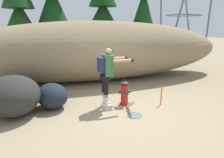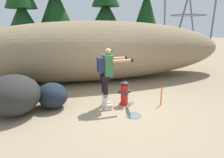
{
  "view_description": "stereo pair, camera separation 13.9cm",
  "coord_description": "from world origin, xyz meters",
  "px_view_note": "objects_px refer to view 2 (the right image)",
  "views": [
    {
      "loc": [
        -1.77,
        -4.91,
        2.37
      ],
      "look_at": [
        -0.12,
        0.69,
        0.75
      ],
      "focal_mm": 31.58,
      "sensor_mm": 36.0,
      "label": 1
    },
    {
      "loc": [
        -1.64,
        -4.95,
        2.37
      ],
      "look_at": [
        -0.12,
        0.69,
        0.75
      ],
      "focal_mm": 31.58,
      "sensor_mm": 36.0,
      "label": 2
    }
  ],
  "objects_px": {
    "boulder_large": "(52,95)",
    "boulder_mid": "(13,95)",
    "utility_worker": "(107,71)",
    "survey_stake": "(161,96)",
    "boulder_small": "(30,90)",
    "fire_hydrant": "(124,93)",
    "boulder_outlier": "(7,91)"
  },
  "relations": [
    {
      "from": "boulder_large",
      "to": "boulder_mid",
      "type": "distance_m",
      "value": 1.03
    },
    {
      "from": "fire_hydrant",
      "to": "boulder_mid",
      "type": "bearing_deg",
      "value": 177.4
    },
    {
      "from": "fire_hydrant",
      "to": "survey_stake",
      "type": "distance_m",
      "value": 1.11
    },
    {
      "from": "boulder_large",
      "to": "boulder_small",
      "type": "height_order",
      "value": "boulder_large"
    },
    {
      "from": "utility_worker",
      "to": "survey_stake",
      "type": "relative_size",
      "value": 2.9
    },
    {
      "from": "utility_worker",
      "to": "fire_hydrant",
      "type": "bearing_deg",
      "value": -0.47
    },
    {
      "from": "boulder_mid",
      "to": "survey_stake",
      "type": "height_order",
      "value": "boulder_mid"
    },
    {
      "from": "boulder_mid",
      "to": "boulder_small",
      "type": "bearing_deg",
      "value": 77.66
    },
    {
      "from": "boulder_large",
      "to": "boulder_mid",
      "type": "height_order",
      "value": "boulder_mid"
    },
    {
      "from": "survey_stake",
      "to": "utility_worker",
      "type": "bearing_deg",
      "value": 168.94
    },
    {
      "from": "boulder_large",
      "to": "boulder_small",
      "type": "distance_m",
      "value": 1.22
    },
    {
      "from": "utility_worker",
      "to": "boulder_mid",
      "type": "height_order",
      "value": "utility_worker"
    },
    {
      "from": "fire_hydrant",
      "to": "boulder_large",
      "type": "xyz_separation_m",
      "value": [
        -2.1,
        0.35,
        0.01
      ]
    },
    {
      "from": "fire_hydrant",
      "to": "boulder_small",
      "type": "distance_m",
      "value": 3.13
    },
    {
      "from": "boulder_mid",
      "to": "survey_stake",
      "type": "relative_size",
      "value": 2.39
    },
    {
      "from": "fire_hydrant",
      "to": "utility_worker",
      "type": "bearing_deg",
      "value": -177.1
    },
    {
      "from": "boulder_large",
      "to": "boulder_mid",
      "type": "xyz_separation_m",
      "value": [
        -1.0,
        -0.21,
        0.18
      ]
    },
    {
      "from": "fire_hydrant",
      "to": "survey_stake",
      "type": "xyz_separation_m",
      "value": [
        1.06,
        -0.34,
        -0.06
      ]
    },
    {
      "from": "fire_hydrant",
      "to": "utility_worker",
      "type": "height_order",
      "value": "utility_worker"
    },
    {
      "from": "boulder_small",
      "to": "survey_stake",
      "type": "xyz_separation_m",
      "value": [
        3.9,
        -1.65,
        0.03
      ]
    },
    {
      "from": "utility_worker",
      "to": "survey_stake",
      "type": "height_order",
      "value": "utility_worker"
    },
    {
      "from": "fire_hydrant",
      "to": "boulder_large",
      "type": "height_order",
      "value": "fire_hydrant"
    },
    {
      "from": "boulder_outlier",
      "to": "boulder_mid",
      "type": "bearing_deg",
      "value": -70.24
    },
    {
      "from": "boulder_small",
      "to": "survey_stake",
      "type": "distance_m",
      "value": 4.24
    },
    {
      "from": "utility_worker",
      "to": "boulder_mid",
      "type": "bearing_deg",
      "value": 172.87
    },
    {
      "from": "boulder_large",
      "to": "survey_stake",
      "type": "xyz_separation_m",
      "value": [
        3.16,
        -0.69,
        -0.07
      ]
    },
    {
      "from": "utility_worker",
      "to": "boulder_outlier",
      "type": "bearing_deg",
      "value": 152.75
    },
    {
      "from": "utility_worker",
      "to": "survey_stake",
      "type": "xyz_separation_m",
      "value": [
        1.6,
        -0.31,
        -0.8
      ]
    },
    {
      "from": "boulder_small",
      "to": "survey_stake",
      "type": "relative_size",
      "value": 1.26
    },
    {
      "from": "boulder_large",
      "to": "boulder_outlier",
      "type": "xyz_separation_m",
      "value": [
        -1.41,
        0.94,
        -0.07
      ]
    },
    {
      "from": "boulder_outlier",
      "to": "survey_stake",
      "type": "bearing_deg",
      "value": -19.61
    },
    {
      "from": "utility_worker",
      "to": "boulder_large",
      "type": "xyz_separation_m",
      "value": [
        -1.56,
        0.38,
        -0.73
      ]
    }
  ]
}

